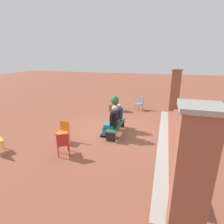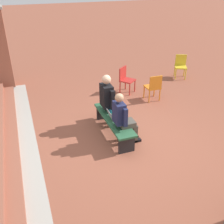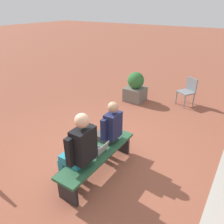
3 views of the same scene
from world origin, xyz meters
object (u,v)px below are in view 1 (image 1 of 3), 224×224
Objects in this scene: laptop at (116,123)px; person_student at (117,116)px; bench at (116,126)px; plastic_chair_foreground at (140,103)px; person_adult at (112,121)px; plastic_chair_near_bench_left at (63,130)px; plastic_chair_far_left at (63,143)px; planter at (115,104)px.

person_student is at bearing -169.93° from laptop.
plastic_chair_foreground is at bearing 173.54° from bench.
bench is at bearing -89.45° from laptop.
person_student is 0.47m from laptop.
plastic_chair_foreground is (-4.39, 0.52, -0.26)m from person_adult.
plastic_chair_near_bench_left is at bearing -53.13° from bench.
plastic_chair_foreground is (-5.34, 2.26, 0.00)m from plastic_chair_near_bench_left.
plastic_chair_far_left is at bearing 30.61° from plastic_chair_near_bench_left.
plastic_chair_far_left reaches higher than bench.
person_student reaches higher than bench.
person_adult is 1.68× the size of plastic_chair_foreground.
person_adult is at bearing -6.78° from plastic_chair_foreground.
planter reaches higher than laptop.
plastic_chair_far_left reaches higher than laptop.
plastic_chair_foreground is 6.49m from plastic_chair_far_left.
laptop is at bearing 90.55° from bench.
person_adult reaches higher than plastic_chair_near_bench_left.
person_adult is at bearing -9.90° from bench.
person_adult is 4.41× the size of laptop.
person_adult is at bearing -0.51° from person_student.
plastic_chair_near_bench_left is 1.00× the size of plastic_chair_foreground.
laptop is 0.38× the size of plastic_chair_foreground.
plastic_chair_near_bench_left is (0.95, -1.74, -0.26)m from person_adult.
laptop is (-0.41, 0.08, -0.24)m from person_adult.
plastic_chair_far_left is (2.70, -1.20, -0.21)m from person_student.
laptop is at bearing -6.29° from plastic_chair_foreground.
person_student is 0.84m from person_adult.
person_student reaches higher than plastic_chair_foreground.
plastic_chair_far_left is (2.27, -1.27, 0.13)m from bench.
laptop is at bearing 150.60° from plastic_chair_far_left.
plastic_chair_near_bench_left is at bearing -61.40° from person_adult.
person_adult is 0.48m from laptop.
plastic_chair_foreground reaches higher than laptop.
planter is at bearing 170.70° from plastic_chair_near_bench_left.
person_adult reaches higher than planter.
person_student is at bearing -8.23° from plastic_chair_foreground.
plastic_chair_near_bench_left is (1.36, -1.81, 0.13)m from bench.
laptop is 2.27m from plastic_chair_near_bench_left.
planter is at bearing -162.81° from laptop.
bench is 2.14× the size of plastic_chair_near_bench_left.
plastic_chair_foreground and plastic_chair_far_left have the same top height.
bench is 2.14× the size of plastic_chair_far_left.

